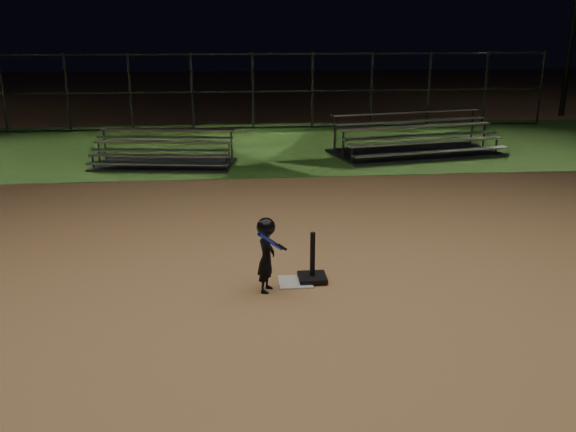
# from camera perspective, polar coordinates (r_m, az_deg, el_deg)

# --- Properties ---
(ground) EXTENTS (80.00, 80.00, 0.00)m
(ground) POSITION_cam_1_polar(r_m,az_deg,el_deg) (8.49, 0.66, -6.21)
(ground) COLOR #B0804F
(ground) RESTS_ON ground
(grass_strip) EXTENTS (60.00, 8.00, 0.01)m
(grass_strip) POSITION_cam_1_polar(r_m,az_deg,el_deg) (18.07, -2.80, 6.55)
(grass_strip) COLOR #2C551B
(grass_strip) RESTS_ON ground
(home_plate) EXTENTS (0.45, 0.45, 0.02)m
(home_plate) POSITION_cam_1_polar(r_m,az_deg,el_deg) (8.48, 0.66, -6.13)
(home_plate) COLOR beige
(home_plate) RESTS_ON ground
(batting_tee) EXTENTS (0.38, 0.38, 0.68)m
(batting_tee) POSITION_cam_1_polar(r_m,az_deg,el_deg) (8.49, 2.27, -5.15)
(batting_tee) COLOR black
(batting_tee) RESTS_ON home_plate
(child_batter) EXTENTS (0.44, 0.57, 1.02)m
(child_batter) POSITION_cam_1_polar(r_m,az_deg,el_deg) (8.04, -2.02, -3.41)
(child_batter) COLOR black
(child_batter) RESTS_ON ground
(bleacher_left) EXTENTS (3.62, 2.14, 0.84)m
(bleacher_left) POSITION_cam_1_polar(r_m,az_deg,el_deg) (15.73, -11.43, 5.21)
(bleacher_left) COLOR #A2A2A7
(bleacher_left) RESTS_ON ground
(bleacher_right) EXTENTS (4.77, 3.00, 1.08)m
(bleacher_right) POSITION_cam_1_polar(r_m,az_deg,el_deg) (17.14, 11.79, 6.35)
(bleacher_right) COLOR #ADADB2
(bleacher_right) RESTS_ON ground
(backstop_fence) EXTENTS (20.08, 0.08, 2.50)m
(backstop_fence) POSITION_cam_1_polar(r_m,az_deg,el_deg) (20.86, -3.28, 11.44)
(backstop_fence) COLOR #38383D
(backstop_fence) RESTS_ON ground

